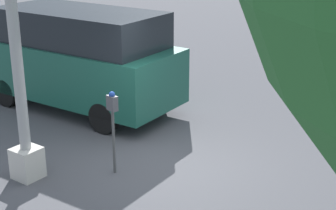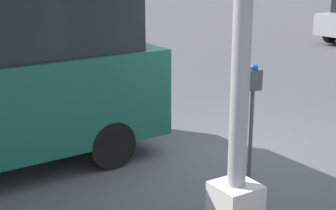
{
  "view_description": "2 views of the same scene",
  "coord_description": "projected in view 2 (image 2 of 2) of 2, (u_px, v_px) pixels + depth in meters",
  "views": [
    {
      "loc": [
        -5.09,
        6.69,
        4.18
      ],
      "look_at": [
        0.38,
        -0.83,
        0.86
      ],
      "focal_mm": 55.0,
      "sensor_mm": 36.0,
      "label": 1
    },
    {
      "loc": [
        4.71,
        5.35,
        2.77
      ],
      "look_at": [
        1.21,
        -0.17,
        0.89
      ],
      "focal_mm": 55.0,
      "sensor_mm": 36.0,
      "label": 2
    }
  ],
  "objects": [
    {
      "name": "lamp_post",
      "position": [
        242.0,
        44.0,
        4.83
      ],
      "size": [
        0.44,
        0.44,
        5.56
      ],
      "color": "beige",
      "rests_on": "ground"
    },
    {
      "name": "parking_meter_near",
      "position": [
        253.0,
        95.0,
        6.46
      ],
      "size": [
        0.22,
        0.15,
        1.51
      ],
      "rotation": [
        0.0,
        0.0,
        -0.22
      ],
      "color": "#4C4C4C",
      "rests_on": "ground"
    },
    {
      "name": "ground_plane",
      "position": [
        244.0,
        154.0,
        7.53
      ],
      "size": [
        80.0,
        80.0,
        0.0
      ],
      "primitive_type": "plane",
      "color": "#4C4C51"
    }
  ]
}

